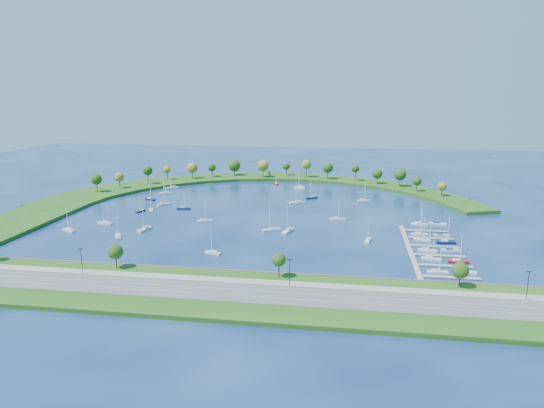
# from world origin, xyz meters

# --- Properties ---
(ground) EXTENTS (700.00, 700.00, 0.00)m
(ground) POSITION_xyz_m (0.00, 0.00, 0.00)
(ground) COLOR #081B45
(ground) RESTS_ON ground
(south_shoreline) EXTENTS (420.00, 43.10, 11.60)m
(south_shoreline) POSITION_xyz_m (0.03, -122.88, 1.00)
(south_shoreline) COLOR #194913
(south_shoreline) RESTS_ON ground
(breakwater) EXTENTS (286.74, 247.64, 2.00)m
(breakwater) POSITION_xyz_m (-46.33, 48.72, 0.99)
(breakwater) COLOR #194913
(breakwater) RESTS_ON ground
(breakwater_trees) EXTENTS (239.37, 95.23, 14.18)m
(breakwater_trees) POSITION_xyz_m (-12.85, 92.46, 10.55)
(breakwater_trees) COLOR #382314
(breakwater_trees) RESTS_ON breakwater
(harbor_tower) EXTENTS (2.60, 2.60, 4.11)m
(harbor_tower) POSITION_xyz_m (-14.09, 114.99, 4.11)
(harbor_tower) COLOR gray
(harbor_tower) RESTS_ON breakwater
(dock_system) EXTENTS (24.28, 82.00, 1.60)m
(dock_system) POSITION_xyz_m (85.30, -61.00, 0.35)
(dock_system) COLOR gray
(dock_system) RESTS_ON ground
(moored_boat_0) EXTENTS (4.17, 8.50, 12.04)m
(moored_boat_0) POSITION_xyz_m (59.98, -50.28, 0.91)
(moored_boat_0) COLOR silver
(moored_boat_0) RESTS_ON ground
(moored_boat_1) EXTENTS (3.74, 6.98, 9.88)m
(moored_boat_1) POSITION_xyz_m (-71.54, -10.20, 0.85)
(moored_boat_1) COLOR #09153E
(moored_boat_1) RESTS_ON ground
(moored_boat_2) EXTENTS (5.25, 9.53, 13.50)m
(moored_boat_2) POSITION_xyz_m (-52.96, -48.38, 0.95)
(moored_boat_2) COLOR silver
(moored_boat_2) RESTS_ON ground
(moored_boat_3) EXTENTS (10.06, 6.51, 14.40)m
(moored_boat_3) POSITION_xyz_m (18.02, 26.12, 0.98)
(moored_boat_3) COLOR silver
(moored_boat_3) RESTS_ON ground
(moored_boat_4) EXTENTS (6.37, 8.91, 12.94)m
(moored_boat_4) POSITION_xyz_m (-60.76, -62.44, 0.93)
(moored_boat_4) COLOR silver
(moored_boat_4) RESTS_ON ground
(moored_boat_5) EXTENTS (5.36, 9.62, 13.63)m
(moored_boat_5) POSITION_xyz_m (20.17, -40.46, 0.96)
(moored_boat_5) COLOR silver
(moored_boat_5) RESTS_ON ground
(moored_boat_6) EXTENTS (8.66, 5.74, 12.43)m
(moored_boat_6) POSITION_xyz_m (-76.00, 41.65, 0.92)
(moored_boat_6) COLOR silver
(moored_boat_6) RESTS_ON ground
(moored_boat_7) EXTENTS (8.42, 3.21, 12.08)m
(moored_boat_7) POSITION_xyz_m (-48.42, -0.32, 0.91)
(moored_boat_7) COLOR #09153E
(moored_boat_7) RESTS_ON ground
(moored_boat_8) EXTENTS (5.08, 6.65, 9.80)m
(moored_boat_8) POSITION_xyz_m (-4.94, 89.96, 0.85)
(moored_boat_8) COLOR maroon
(moored_boat_8) RESTS_ON ground
(moored_boat_9) EXTENTS (7.68, 8.02, 12.76)m
(moored_boat_9) POSITION_xyz_m (-64.49, 8.77, 0.93)
(moored_boat_9) COLOR silver
(moored_boat_9) RESTS_ON ground
(moored_boat_10) EXTENTS (5.40, 8.23, 11.80)m
(moored_boat_10) POSITION_xyz_m (-66.22, -7.42, 0.90)
(moored_boat_10) COLOR silver
(moored_boat_10) RESTS_ON ground
(moored_boat_11) EXTENTS (9.01, 3.89, 12.82)m
(moored_boat_11) POSITION_xyz_m (44.29, -12.14, 0.93)
(moored_boat_11) COLOR silver
(moored_boat_11) RESTS_ON ground
(moored_boat_12) EXTENTS (8.32, 5.74, 12.01)m
(moored_boat_12) POSITION_xyz_m (-90.58, -55.68, 0.91)
(moored_boat_12) COLOR silver
(moored_boat_12) RESTS_ON ground
(moored_boat_13) EXTENTS (7.96, 6.62, 11.99)m
(moored_boat_13) POSITION_xyz_m (26.08, 42.35, 0.91)
(moored_boat_13) COLOR #09153E
(moored_boat_13) RESTS_ON ground
(moored_boat_14) EXTENTS (9.36, 6.68, 13.59)m
(moored_boat_14) POSITION_xyz_m (11.48, -39.30, 0.96)
(moored_boat_14) COLOR silver
(moored_boat_14) RESTS_ON ground
(moored_boat_15) EXTENTS (7.84, 5.24, 11.27)m
(moored_boat_15) POSITION_xyz_m (-78.56, 21.68, 0.89)
(moored_boat_15) COLOR #09153E
(moored_boat_15) RESTS_ON ground
(moored_boat_16) EXTENTS (7.90, 4.58, 11.21)m
(moored_boat_16) POSITION_xyz_m (-8.14, -79.62, 0.88)
(moored_boat_16) COLOR silver
(moored_boat_16) RESTS_ON ground
(moored_boat_17) EXTENTS (9.27, 5.99, 13.26)m
(moored_boat_17) POSITION_xyz_m (14.60, 76.67, 0.94)
(moored_boat_17) COLOR silver
(moored_boat_17) RESTS_ON ground
(moored_boat_18) EXTENTS (9.18, 8.46, 14.36)m
(moored_boat_18) POSITION_xyz_m (-78.11, 61.64, 0.98)
(moored_boat_18) COLOR silver
(moored_boat_18) RESTS_ON ground
(moored_boat_19) EXTENTS (8.47, 5.71, 12.18)m
(moored_boat_19) POSITION_xyz_m (-27.34, -26.97, 0.91)
(moored_boat_19) COLOR silver
(moored_boat_19) RESTS_ON ground
(moored_boat_20) EXTENTS (8.35, 3.15, 11.99)m
(moored_boat_20) POSITION_xyz_m (-79.11, -39.89, 0.91)
(moored_boat_20) COLOR silver
(moored_boat_20) RESTS_ON ground
(moored_boat_21) EXTENTS (9.06, 4.98, 12.84)m
(moored_boat_21) POSITION_xyz_m (59.91, 38.28, 0.93)
(moored_boat_21) COLOR silver
(moored_boat_21) RESTS_ON ground
(docked_boat_0) EXTENTS (8.09, 2.53, 11.79)m
(docked_boat_0) POSITION_xyz_m (85.52, -89.42, 0.90)
(docked_boat_0) COLOR silver
(docked_boat_0) RESTS_ON ground
(docked_boat_1) EXTENTS (8.70, 2.50, 1.77)m
(docked_boat_1) POSITION_xyz_m (95.97, -88.32, 0.65)
(docked_boat_1) COLOR silver
(docked_boat_1) RESTS_ON ground
(docked_boat_2) EXTENTS (8.31, 3.27, 11.88)m
(docked_boat_2) POSITION_xyz_m (85.52, -73.44, 0.90)
(docked_boat_2) COLOR silver
(docked_boat_2) RESTS_ON ground
(docked_boat_3) EXTENTS (8.34, 2.34, 12.26)m
(docked_boat_3) POSITION_xyz_m (96.02, -75.59, 0.91)
(docked_boat_3) COLOR maroon
(docked_boat_3) RESTS_ON ground
(docked_boat_4) EXTENTS (8.62, 3.43, 12.33)m
(docked_boat_4) POSITION_xyz_m (85.52, -62.01, 0.92)
(docked_boat_4) COLOR silver
(docked_boat_4) RESTS_ON ground
(docked_boat_5) EXTENTS (7.99, 3.16, 1.59)m
(docked_boat_5) POSITION_xyz_m (95.99, -59.85, 0.58)
(docked_boat_5) COLOR silver
(docked_boat_5) RESTS_ON ground
(docked_boat_6) EXTENTS (7.92, 2.98, 11.37)m
(docked_boat_6) POSITION_xyz_m (85.53, -45.55, 0.89)
(docked_boat_6) COLOR silver
(docked_boat_6) RESTS_ON ground
(docked_boat_7) EXTENTS (8.77, 3.24, 12.60)m
(docked_boat_7) POSITION_xyz_m (96.01, -48.06, 0.92)
(docked_boat_7) COLOR #09153E
(docked_boat_7) RESTS_ON ground
(docked_boat_8) EXTENTS (8.05, 2.76, 11.64)m
(docked_boat_8) POSITION_xyz_m (85.52, -35.96, 0.90)
(docked_boat_8) COLOR silver
(docked_boat_8) RESTS_ON ground
(docked_boat_9) EXTENTS (7.76, 2.74, 1.55)m
(docked_boat_9) POSITION_xyz_m (95.99, -35.81, 0.57)
(docked_boat_9) COLOR silver
(docked_boat_9) RESTS_ON ground
(docked_boat_10) EXTENTS (8.97, 3.67, 12.80)m
(docked_boat_10) POSITION_xyz_m (87.91, -16.31, 0.93)
(docked_boat_10) COLOR silver
(docked_boat_10) RESTS_ON ground
(docked_boat_11) EXTENTS (9.40, 3.67, 1.87)m
(docked_boat_11) POSITION_xyz_m (97.87, -13.61, 0.69)
(docked_boat_11) COLOR silver
(docked_boat_11) RESTS_ON ground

